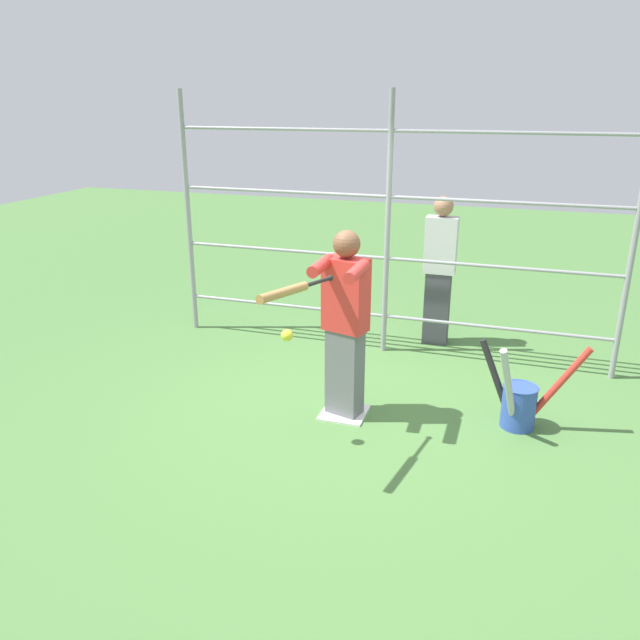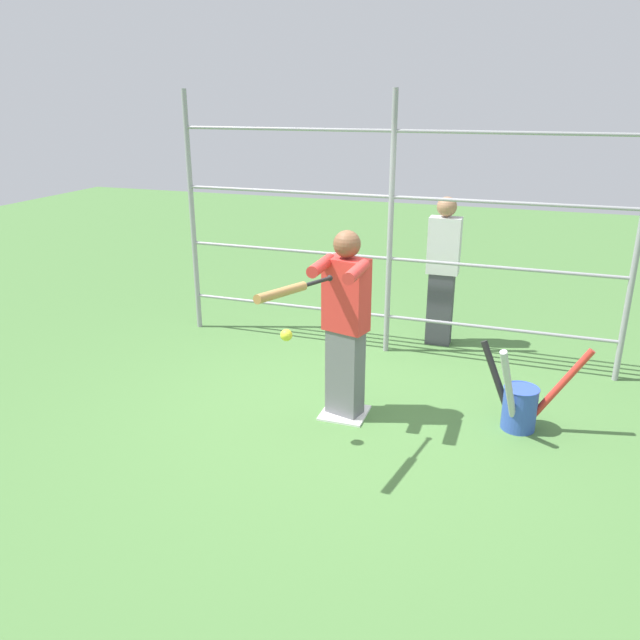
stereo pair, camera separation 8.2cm
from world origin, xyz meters
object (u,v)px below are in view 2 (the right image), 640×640
batter (345,320)px  bat_bucket (520,404)px  baseball_bat_swinging (288,290)px  softball_in_flight (286,335)px  bystander_behind_fence (443,270)px

batter → bat_bucket: 1.66m
baseball_bat_swinging → softball_in_flight: (0.17, -0.37, -0.49)m
batter → softball_in_flight: size_ratio=17.59×
batter → bystander_behind_fence: size_ratio=0.99×
baseball_bat_swinging → softball_in_flight: bearing=-65.1°
baseball_bat_swinging → bat_bucket: baseball_bat_swinging is taller
bat_bucket → softball_in_flight: bearing=25.6°
baseball_bat_swinging → softball_in_flight: 0.64m
batter → bat_bucket: (-1.50, -0.26, -0.67)m
softball_in_flight → baseball_bat_swinging: bearing=114.9°
bat_bucket → batter: bearing=9.7°
batter → bat_bucket: bearing=-170.3°
softball_in_flight → bat_bucket: size_ratio=0.10×
bystander_behind_fence → batter: bearing=75.6°
baseball_bat_swinging → softball_in_flight: size_ratio=9.51×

